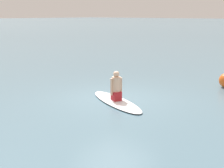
{
  "coord_description": "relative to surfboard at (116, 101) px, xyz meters",
  "views": [
    {
      "loc": [
        6.96,
        -8.11,
        2.9
      ],
      "look_at": [
        0.14,
        -0.33,
        0.59
      ],
      "focal_mm": 50.42,
      "sensor_mm": 36.0,
      "label": 1
    }
  ],
  "objects": [
    {
      "name": "ground_plane",
      "position": [
        -0.38,
        0.39,
        -0.04
      ],
      "size": [
        400.0,
        400.0,
        0.0
      ],
      "primitive_type": "plane",
      "color": "slate"
    },
    {
      "name": "surfboard",
      "position": [
        0.0,
        0.0,
        0.0
      ],
      "size": [
        3.13,
        1.9,
        0.08
      ],
      "primitive_type": "ellipsoid",
      "rotation": [
        0.0,
        0.0,
        2.75
      ],
      "color": "white",
      "rests_on": "ground"
    },
    {
      "name": "person_paddler",
      "position": [
        0.0,
        -0.0,
        0.49
      ],
      "size": [
        0.4,
        0.43,
        0.99
      ],
      "rotation": [
        0.0,
        0.0,
        2.75
      ],
      "color": "#A51E23",
      "rests_on": "surfboard"
    }
  ]
}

